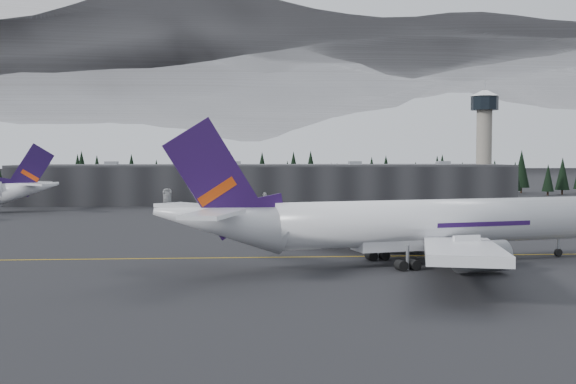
{
  "coord_description": "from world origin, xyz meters",
  "views": [
    {
      "loc": [
        -9.66,
        -113.04,
        15.99
      ],
      "look_at": [
        0.0,
        20.0,
        9.0
      ],
      "focal_mm": 45.0,
      "sensor_mm": 36.0,
      "label": 1
    }
  ],
  "objects": [
    {
      "name": "terminal",
      "position": [
        0.0,
        125.0,
        6.3
      ],
      "size": [
        160.0,
        30.0,
        12.6
      ],
      "color": "black",
      "rests_on": "ground"
    },
    {
      "name": "control_tower",
      "position": [
        75.0,
        128.0,
        23.41
      ],
      "size": [
        10.0,
        10.0,
        37.7
      ],
      "color": "gray",
      "rests_on": "ground"
    },
    {
      "name": "taxiline",
      "position": [
        0.0,
        -2.0,
        0.01
      ],
      "size": [
        400.0,
        0.4,
        0.02
      ],
      "primitive_type": "cube",
      "color": "gold",
      "rests_on": "ground"
    },
    {
      "name": "mountain_ridge",
      "position": [
        0.0,
        1000.0,
        0.0
      ],
      "size": [
        4400.0,
        900.0,
        420.0
      ],
      "primitive_type": null,
      "color": "white",
      "rests_on": "ground"
    },
    {
      "name": "ground",
      "position": [
        0.0,
        0.0,
        0.0
      ],
      "size": [
        1400.0,
        1400.0,
        0.0
      ],
      "primitive_type": "plane",
      "color": "black",
      "rests_on": "ground"
    },
    {
      "name": "gse_vehicle_b",
      "position": [
        -0.5,
        107.93,
        0.74
      ],
      "size": [
        4.65,
        3.04,
        1.47
      ],
      "primitive_type": "imported",
      "rotation": [
        0.0,
        0.0,
        -1.24
      ],
      "color": "silver",
      "rests_on": "ground"
    },
    {
      "name": "treeline",
      "position": [
        0.0,
        162.0,
        7.5
      ],
      "size": [
        360.0,
        20.0,
        15.0
      ],
      "primitive_type": "cube",
      "color": "black",
      "rests_on": "ground"
    },
    {
      "name": "gse_vehicle_a",
      "position": [
        -30.4,
        107.17,
        0.78
      ],
      "size": [
        2.7,
        5.68,
        1.57
      ],
      "primitive_type": "imported",
      "rotation": [
        0.0,
        0.0,
        0.02
      ],
      "color": "silver",
      "rests_on": "ground"
    },
    {
      "name": "jet_main",
      "position": [
        14.23,
        -10.54,
        5.89
      ],
      "size": [
        69.94,
        63.82,
        20.9
      ],
      "rotation": [
        0.0,
        0.0,
        0.23
      ],
      "color": "silver",
      "rests_on": "ground"
    }
  ]
}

